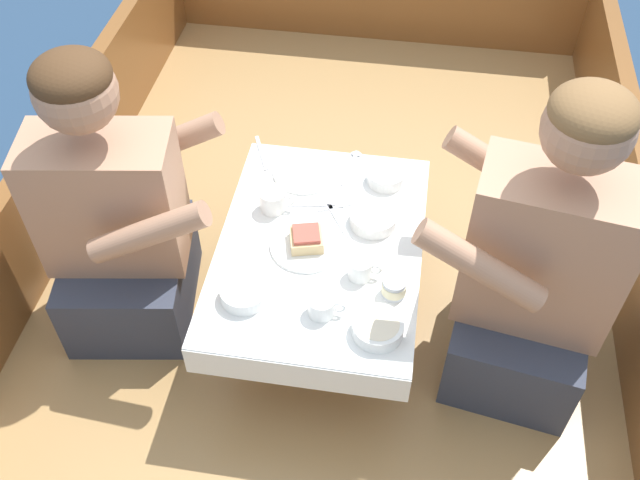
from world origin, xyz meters
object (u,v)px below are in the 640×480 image
at_px(coffee_cup_center, 361,268).
at_px(person_starboard, 535,274).
at_px(person_port, 117,223).
at_px(tin_can, 394,287).
at_px(sandwich, 306,238).
at_px(coffee_cup_port, 273,200).
at_px(coffee_cup_starboard, 322,306).

bearing_deg(coffee_cup_center, person_starboard, 4.71).
height_order(person_port, person_starboard, person_starboard).
distance_m(person_port, person_starboard, 1.18).
xyz_separation_m(coffee_cup_center, tin_can, (0.10, -0.05, -0.00)).
bearing_deg(person_port, tin_can, -16.94).
relative_size(coffee_cup_center, tin_can, 1.40).
height_order(sandwich, coffee_cup_port, coffee_cup_port).
distance_m(person_starboard, sandwich, 0.63).
xyz_separation_m(coffee_cup_port, coffee_cup_center, (0.29, -0.22, -0.00)).
relative_size(person_port, coffee_cup_port, 8.86).
bearing_deg(coffee_cup_port, sandwich, -47.78).
height_order(sandwich, tin_can, sandwich).
xyz_separation_m(person_starboard, coffee_cup_center, (-0.46, -0.04, -0.02)).
distance_m(coffee_cup_port, coffee_cup_center, 0.36).
distance_m(person_starboard, tin_can, 0.38).
bearing_deg(person_port, sandwich, -6.95).
relative_size(person_starboard, sandwich, 9.06).
xyz_separation_m(person_starboard, sandwich, (-0.63, 0.05, -0.02)).
relative_size(person_port, person_starboard, 0.94).
bearing_deg(coffee_cup_starboard, person_starboard, 18.02).
height_order(person_starboard, coffee_cup_port, person_starboard).
xyz_separation_m(person_port, sandwich, (0.55, 0.02, 0.01)).
bearing_deg(coffee_cup_center, person_port, 174.66).
bearing_deg(coffee_cup_port, person_starboard, -13.68).
xyz_separation_m(person_starboard, coffee_cup_starboard, (-0.55, -0.18, -0.02)).
height_order(person_port, coffee_cup_center, person_port).
bearing_deg(coffee_cup_starboard, person_port, 161.88).
distance_m(person_port, tin_can, 0.82).
relative_size(coffee_cup_starboard, tin_can, 1.49).
xyz_separation_m(coffee_cup_port, tin_can, (0.38, -0.27, -0.01)).
height_order(person_port, sandwich, person_port).
height_order(person_starboard, coffee_cup_starboard, person_starboard).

